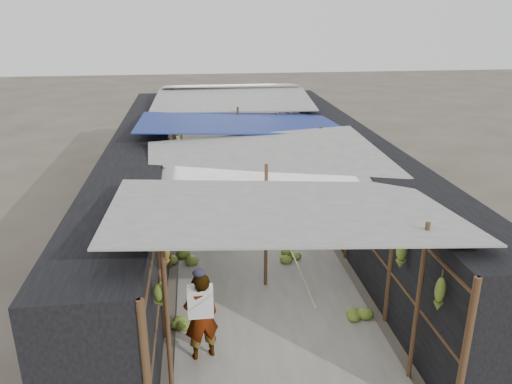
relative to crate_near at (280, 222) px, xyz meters
name	(u,v)px	position (x,y,z in m)	size (l,w,h in m)	color
aisle_slab	(247,219)	(-0.80, 0.63, -0.13)	(3.60, 16.00, 0.02)	#9E998E
stall_left	(143,183)	(-3.50, 0.63, 1.01)	(1.40, 15.00, 2.30)	black
stall_right	(346,175)	(1.90, 0.63, 1.01)	(1.40, 15.00, 2.30)	black
crate_near	(280,222)	(0.00, 0.00, 0.00)	(0.48, 0.38, 0.29)	#95724C
crate_mid	(295,215)	(0.47, 0.34, 0.02)	(0.53, 0.43, 0.32)	#95724C
crate_back	(218,185)	(-1.46, 3.06, 0.01)	(0.48, 0.39, 0.30)	#95724C
black_basin	(281,202)	(0.28, 1.55, -0.05)	(0.64, 0.64, 0.19)	black
vendor_elderly	(201,316)	(-2.14, -4.99, 0.63)	(0.56, 0.37, 1.54)	silver
shopper_blue	(218,207)	(-1.65, -0.73, 0.78)	(0.90, 0.70, 1.85)	#1D4195
vendor_seated	(285,166)	(0.83, 3.90, 0.30)	(0.58, 0.33, 0.89)	#4C4642
market_canopy	(246,129)	(-0.77, 0.94, 2.27)	(5.62, 15.20, 2.77)	brown
hanging_bananas	(246,163)	(-0.83, 0.47, 1.49)	(3.95, 14.23, 0.76)	olive
floor_bananas	(245,209)	(-0.82, 0.95, 0.00)	(3.72, 10.10, 0.35)	gold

